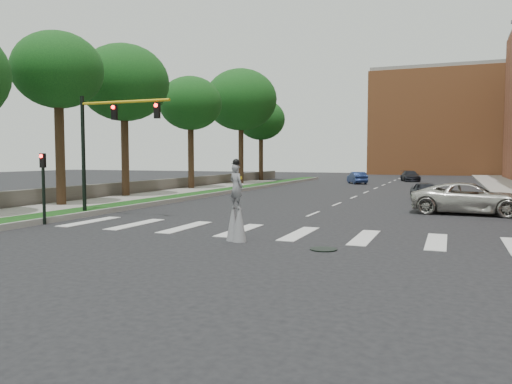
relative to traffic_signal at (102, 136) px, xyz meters
name	(u,v)px	position (x,y,z in m)	size (l,w,h in m)	color
ground_plane	(260,236)	(9.78, -3.00, -4.15)	(160.00, 160.00, 0.00)	black
grass_median	(217,192)	(-1.72, 17.00, -4.03)	(2.00, 60.00, 0.25)	#113C11
median_curb	(229,192)	(-0.67, 17.00, -4.01)	(0.20, 60.00, 0.28)	gray
sidewalk_left	(114,201)	(-4.72, 7.00, -4.06)	(4.00, 60.00, 0.18)	gray
stone_wall	(173,184)	(-7.22, 19.00, -3.60)	(0.50, 56.00, 1.10)	#514C45
manhole	(323,249)	(12.78, -5.00, -4.13)	(0.90, 0.90, 0.04)	black
building_backdrop	(447,124)	(15.78, 75.00, 4.85)	(26.00, 14.00, 18.00)	#C6713E
traffic_signal	(102,136)	(0.00, 0.00, 0.00)	(5.30, 0.23, 6.20)	black
secondary_signal	(43,182)	(-0.52, -3.50, -2.20)	(0.25, 0.21, 3.23)	black
stilt_performer	(236,209)	(9.42, -4.48, -2.99)	(0.81, 0.65, 2.99)	#322114
suv_crossing	(471,198)	(17.65, 8.03, -3.31)	(2.79, 6.04, 1.68)	beige
car_near	(426,192)	(15.09, 15.53, -3.49)	(1.56, 3.88, 1.32)	black
car_mid	(357,178)	(6.57, 36.79, -3.47)	(1.45, 4.14, 1.37)	navy
car_far	(410,176)	(11.88, 44.65, -3.48)	(1.88, 4.63, 1.34)	black
tree_1	(58,71)	(-5.42, 2.88, 4.03)	(5.36, 5.36, 10.53)	#322114
tree_2	(124,83)	(-6.09, 10.27, 4.36)	(6.66, 6.66, 11.39)	#322114
tree_3	(191,104)	(-5.91, 20.08, 3.81)	(5.80, 5.80, 10.49)	#322114
tree_4	(241,100)	(-4.98, 29.75, 5.15)	(7.89, 7.89, 12.68)	#322114
tree_5	(261,120)	(-6.47, 39.90, 3.73)	(6.23, 6.23, 10.57)	#322114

